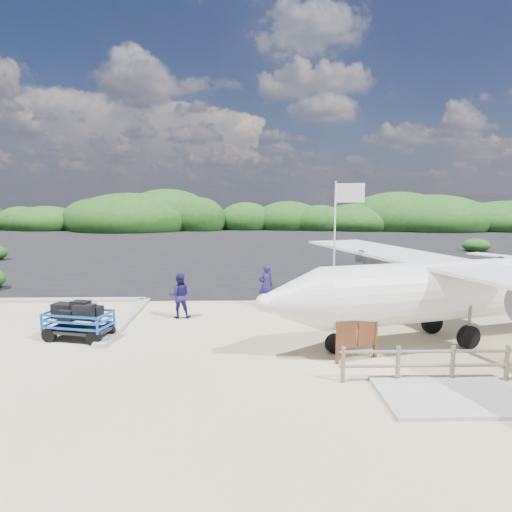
{
  "coord_description": "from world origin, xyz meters",
  "views": [
    {
      "loc": [
        0.35,
        -16.78,
        4.97
      ],
      "look_at": [
        0.91,
        5.11,
        2.18
      ],
      "focal_mm": 32.0,
      "sensor_mm": 36.0,
      "label": 1
    }
  ],
  "objects_px": {
    "signboard": "(356,361)",
    "crew_a": "(266,285)",
    "aircraft_small": "(194,243)",
    "baggage_cart": "(79,339)",
    "crew_b": "(179,296)",
    "aircraft_large": "(334,250)",
    "flagpole": "(333,320)"
  },
  "relations": [
    {
      "from": "signboard",
      "to": "crew_b",
      "type": "relative_size",
      "value": 0.85
    },
    {
      "from": "signboard",
      "to": "crew_b",
      "type": "height_order",
      "value": "crew_b"
    },
    {
      "from": "aircraft_large",
      "to": "aircraft_small",
      "type": "xyz_separation_m",
      "value": [
        -14.3,
        6.74,
        0.0
      ]
    },
    {
      "from": "aircraft_small",
      "to": "crew_a",
      "type": "bearing_deg",
      "value": 71.54
    },
    {
      "from": "flagpole",
      "to": "aircraft_large",
      "type": "bearing_deg",
      "value": 78.7
    },
    {
      "from": "signboard",
      "to": "crew_a",
      "type": "xyz_separation_m",
      "value": [
        -2.45,
        7.29,
        0.96
      ]
    },
    {
      "from": "signboard",
      "to": "aircraft_large",
      "type": "relative_size",
      "value": 0.09
    },
    {
      "from": "baggage_cart",
      "to": "crew_a",
      "type": "xyz_separation_m",
      "value": [
        6.84,
        4.94,
        0.96
      ]
    },
    {
      "from": "aircraft_large",
      "to": "flagpole",
      "type": "bearing_deg",
      "value": 63.11
    },
    {
      "from": "baggage_cart",
      "to": "crew_b",
      "type": "bearing_deg",
      "value": 56.44
    },
    {
      "from": "crew_b",
      "to": "aircraft_small",
      "type": "bearing_deg",
      "value": -89.77
    },
    {
      "from": "flagpole",
      "to": "aircraft_large",
      "type": "distance_m",
      "value": 25.88
    },
    {
      "from": "baggage_cart",
      "to": "crew_a",
      "type": "distance_m",
      "value": 8.49
    },
    {
      "from": "signboard",
      "to": "aircraft_small",
      "type": "bearing_deg",
      "value": 81.09
    },
    {
      "from": "aircraft_small",
      "to": "flagpole",
      "type": "bearing_deg",
      "value": 74.99
    },
    {
      "from": "flagpole",
      "to": "signboard",
      "type": "bearing_deg",
      "value": -92.27
    },
    {
      "from": "aircraft_large",
      "to": "baggage_cart",
      "type": "bearing_deg",
      "value": 46.74
    },
    {
      "from": "baggage_cart",
      "to": "aircraft_large",
      "type": "bearing_deg",
      "value": 76.19
    },
    {
      "from": "baggage_cart",
      "to": "signboard",
      "type": "bearing_deg",
      "value": -0.34
    },
    {
      "from": "flagpole",
      "to": "signboard",
      "type": "distance_m",
      "value": 4.72
    },
    {
      "from": "baggage_cart",
      "to": "flagpole",
      "type": "bearing_deg",
      "value": 27.89
    },
    {
      "from": "flagpole",
      "to": "aircraft_large",
      "type": "height_order",
      "value": "flagpole"
    },
    {
      "from": "aircraft_small",
      "to": "baggage_cart",
      "type": "bearing_deg",
      "value": 58.54
    },
    {
      "from": "flagpole",
      "to": "aircraft_small",
      "type": "xyz_separation_m",
      "value": [
        -9.23,
        32.12,
        0.0
      ]
    },
    {
      "from": "baggage_cart",
      "to": "crew_b",
      "type": "xyz_separation_m",
      "value": [
        3.14,
        2.89,
        0.94
      ]
    },
    {
      "from": "signboard",
      "to": "aircraft_small",
      "type": "xyz_separation_m",
      "value": [
        -9.04,
        36.84,
        0.0
      ]
    },
    {
      "from": "aircraft_large",
      "to": "aircraft_small",
      "type": "bearing_deg",
      "value": -40.82
    },
    {
      "from": "flagpole",
      "to": "crew_b",
      "type": "distance_m",
      "value": 6.43
    },
    {
      "from": "baggage_cart",
      "to": "aircraft_large",
      "type": "xyz_separation_m",
      "value": [
        14.55,
        27.75,
        0.0
      ]
    },
    {
      "from": "crew_a",
      "to": "crew_b",
      "type": "bearing_deg",
      "value": 12.99
    },
    {
      "from": "baggage_cart",
      "to": "aircraft_large",
      "type": "distance_m",
      "value": 31.33
    },
    {
      "from": "crew_a",
      "to": "aircraft_small",
      "type": "bearing_deg",
      "value": -93.45
    }
  ]
}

